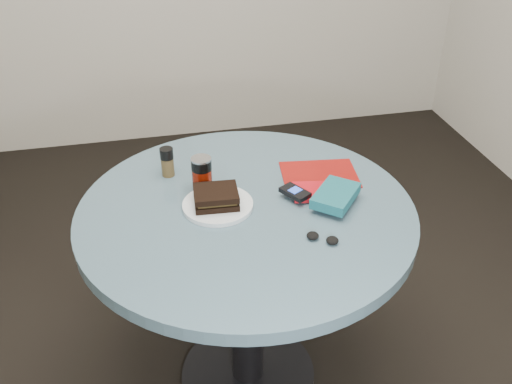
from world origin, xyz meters
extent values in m
plane|color=black|center=(0.00, 0.00, 0.00)|extent=(4.00, 4.00, 0.00)
cylinder|color=black|center=(0.00, 0.00, 0.01)|extent=(0.48, 0.48, 0.03)
cylinder|color=black|center=(0.00, 0.00, 0.37)|extent=(0.11, 0.11, 0.68)
cylinder|color=#3C5563|center=(0.00, 0.00, 0.73)|extent=(1.00, 1.00, 0.04)
cylinder|color=silver|center=(-0.08, 0.02, 0.76)|extent=(0.22, 0.22, 0.01)
cube|color=black|center=(-0.08, 0.02, 0.77)|extent=(0.13, 0.12, 0.02)
cube|color=#352A14|center=(-0.08, 0.02, 0.79)|extent=(0.12, 0.10, 0.01)
cube|color=black|center=(-0.08, 0.02, 0.80)|extent=(0.13, 0.12, 0.02)
cylinder|color=#641105|center=(-0.11, 0.12, 0.79)|extent=(0.07, 0.07, 0.08)
cylinder|color=black|center=(-0.11, 0.12, 0.84)|extent=(0.07, 0.07, 0.03)
cylinder|color=silver|center=(-0.11, 0.12, 0.86)|extent=(0.07, 0.07, 0.01)
cylinder|color=#46381E|center=(-0.21, 0.24, 0.78)|extent=(0.04, 0.04, 0.06)
cylinder|color=black|center=(-0.21, 0.24, 0.83)|extent=(0.05, 0.05, 0.03)
cube|color=maroon|center=(0.27, 0.13, 0.75)|extent=(0.26, 0.21, 0.00)
cube|color=#A60D15|center=(0.23, 0.02, 0.76)|extent=(0.17, 0.13, 0.01)
cube|color=#124D58|center=(0.26, -0.04, 0.78)|extent=(0.18, 0.19, 0.03)
cube|color=black|center=(0.15, 0.01, 0.77)|extent=(0.09, 0.10, 0.01)
cube|color=blue|center=(0.15, 0.01, 0.78)|extent=(0.04, 0.04, 0.00)
ellipsoid|color=black|center=(0.15, -0.19, 0.76)|extent=(0.05, 0.05, 0.02)
ellipsoid|color=black|center=(0.19, -0.22, 0.76)|extent=(0.05, 0.05, 0.02)
camera|label=1|loc=(-0.27, -1.36, 1.70)|focal=40.00mm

